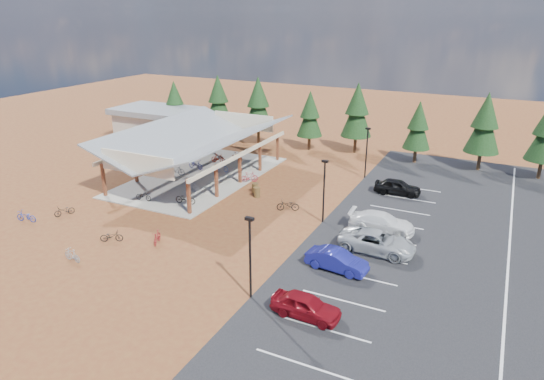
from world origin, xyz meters
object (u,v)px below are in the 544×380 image
(bike_5, at_px, (193,186))
(bike_16, at_px, (288,205))
(lamp_post_0, at_px, (250,252))
(bike_0, at_px, (143,196))
(bike_1, at_px, (176,170))
(bike_6, at_px, (222,166))
(bike_10, at_px, (26,216))
(bike_12, at_px, (112,236))
(bike_4, at_px, (185,198))
(trash_bin_1, at_px, (257,192))
(bike_pavilion, at_px, (199,140))
(bike_8, at_px, (64,211))
(car_2, at_px, (377,242))
(bike_11, at_px, (157,237))
(bike_7, at_px, (237,157))
(lamp_post_1, at_px, (324,187))
(car_4, at_px, (398,187))
(lamp_post_2, at_px, (367,149))
(bike_15, at_px, (249,177))
(bike_13, at_px, (72,255))
(car_3, at_px, (382,222))
(trash_bin_0, at_px, (255,188))
(bike_2, at_px, (196,164))
(car_0, at_px, (306,306))
(bike_3, at_px, (218,158))
(outbuilding, at_px, (158,122))
(car_1, at_px, (337,260))

(bike_5, bearing_deg, bike_16, -86.08)
(lamp_post_0, distance_m, bike_0, 18.38)
(bike_1, height_order, bike_6, bike_1)
(bike_10, distance_m, bike_12, 8.64)
(bike_4, bearing_deg, bike_12, 166.74)
(trash_bin_1, height_order, bike_12, trash_bin_1)
(bike_pavilion, height_order, bike_8, bike_pavilion)
(bike_16, xyz_separation_m, car_2, (8.60, -4.00, 0.28))
(trash_bin_1, xyz_separation_m, bike_11, (-2.18, -11.31, 0.02))
(trash_bin_1, height_order, bike_7, bike_7)
(bike_0, bearing_deg, bike_pavilion, -10.63)
(lamp_post_1, distance_m, bike_8, 21.27)
(bike_10, xyz_separation_m, car_4, (25.17, 19.06, 0.28))
(bike_4, bearing_deg, lamp_post_0, -139.20)
(lamp_post_0, relative_size, lamp_post_2, 1.00)
(trash_bin_1, xyz_separation_m, bike_15, (-2.50, 3.15, 0.08))
(bike_pavilion, height_order, bike_13, bike_pavilion)
(bike_12, relative_size, car_3, 0.33)
(lamp_post_0, bearing_deg, lamp_post_1, 90.00)
(bike_0, xyz_separation_m, bike_12, (3.14, -7.24, -0.07))
(bike_11, distance_m, car_4, 22.03)
(bike_15, bearing_deg, bike_6, 27.45)
(lamp_post_2, height_order, trash_bin_0, lamp_post_2)
(bike_7, relative_size, bike_8, 1.02)
(bike_16, xyz_separation_m, car_4, (7.40, 7.84, 0.25))
(lamp_post_0, relative_size, bike_2, 2.75)
(bike_13, relative_size, bike_15, 0.87)
(bike_16, xyz_separation_m, car_0, (7.07, -13.22, 0.21))
(trash_bin_0, relative_size, bike_0, 0.59)
(bike_1, relative_size, bike_8, 1.14)
(bike_6, xyz_separation_m, car_0, (17.53, -19.63, 0.13))
(bike_pavilion, bearing_deg, bike_7, 82.42)
(bike_2, xyz_separation_m, bike_15, (6.99, -1.04, -0.06))
(bike_pavilion, relative_size, bike_5, 12.87)
(bike_16, bearing_deg, bike_7, -156.67)
(bike_8, distance_m, car_4, 28.86)
(trash_bin_0, relative_size, bike_6, 0.49)
(bike_0, xyz_separation_m, bike_2, (-1.04, 9.52, 0.09))
(bike_3, bearing_deg, car_0, -143.97)
(bike_6, bearing_deg, bike_3, 51.39)
(bike_pavilion, bearing_deg, trash_bin_1, -17.69)
(lamp_post_2, height_order, trash_bin_1, lamp_post_2)
(bike_10, bearing_deg, lamp_post_1, 104.94)
(bike_13, bearing_deg, car_0, 99.36)
(car_2, height_order, car_4, car_2)
(bike_3, bearing_deg, outbuilding, 58.82)
(car_1, xyz_separation_m, car_4, (0.48, 15.47, 0.04))
(bike_10, relative_size, car_0, 0.45)
(bike_8, bearing_deg, car_0, 14.12)
(bike_6, bearing_deg, trash_bin_1, -113.14)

